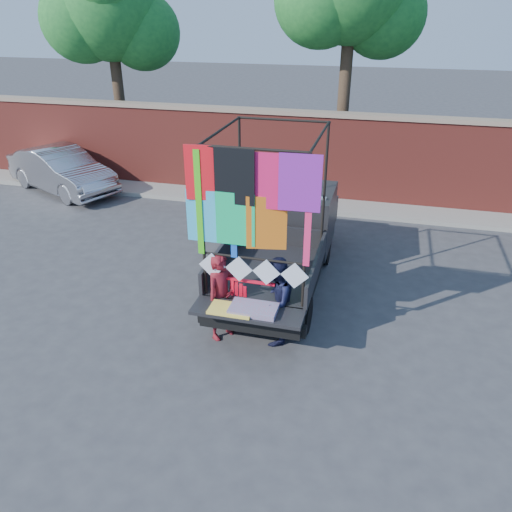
% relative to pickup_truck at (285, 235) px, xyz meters
% --- Properties ---
extents(ground, '(90.00, 90.00, 0.00)m').
position_rel_pickup_truck_xyz_m(ground, '(-0.50, -2.16, -0.87)').
color(ground, '#38383A').
rests_on(ground, ground).
extents(brick_wall, '(30.00, 0.45, 2.61)m').
position_rel_pickup_truck_xyz_m(brick_wall, '(-0.50, 4.84, 0.46)').
color(brick_wall, '#96352B').
rests_on(brick_wall, ground).
extents(curb, '(30.00, 1.20, 0.12)m').
position_rel_pickup_truck_xyz_m(curb, '(-0.50, 4.14, -0.81)').
color(curb, gray).
rests_on(curb, ground).
extents(tree_left, '(4.20, 3.30, 7.05)m').
position_rel_pickup_truck_xyz_m(tree_left, '(-6.98, 5.96, 4.25)').
color(tree_left, '#38281C').
rests_on(tree_left, ground).
extents(pickup_truck, '(2.18, 5.48, 3.45)m').
position_rel_pickup_truck_xyz_m(pickup_truck, '(0.00, 0.00, 0.00)').
color(pickup_truck, black).
rests_on(pickup_truck, ground).
extents(sedan, '(4.36, 3.03, 1.36)m').
position_rel_pickup_truck_xyz_m(sedan, '(-7.88, 3.51, -0.19)').
color(sedan, '#A5A6AC').
rests_on(sedan, ground).
extents(woman, '(0.64, 0.71, 1.62)m').
position_rel_pickup_truck_xyz_m(woman, '(-0.56, -2.67, -0.06)').
color(woman, maroon).
rests_on(woman, ground).
extents(man, '(0.71, 0.86, 1.61)m').
position_rel_pickup_truck_xyz_m(man, '(0.38, -2.58, -0.06)').
color(man, '#151836').
rests_on(man, ground).
extents(streamer_bundle, '(0.91, 0.06, 0.63)m').
position_rel_pickup_truck_xyz_m(streamer_bundle, '(-0.19, -2.64, 0.10)').
color(streamer_bundle, '#FF0D26').
rests_on(streamer_bundle, ground).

